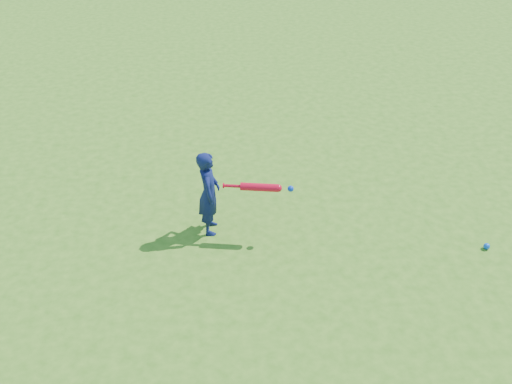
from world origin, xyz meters
TOP-DOWN VIEW (x-y plane):
  - ground at (0.00, 0.00)m, footprint 80.00×80.00m
  - child at (-0.53, -0.16)m, footprint 0.25×0.36m
  - ground_ball_blue at (2.37, -0.74)m, footprint 0.07×0.07m
  - bat_swing at (0.03, -0.31)m, footprint 0.73×0.18m

SIDE VIEW (x-z plane):
  - ground at x=0.00m, z-range 0.00..0.00m
  - ground_ball_blue at x=2.37m, z-range 0.00..0.07m
  - child at x=-0.53m, z-range 0.00..0.97m
  - bat_swing at x=0.03m, z-range 0.58..0.66m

